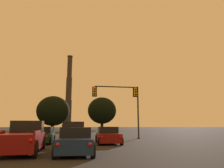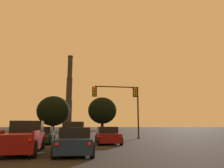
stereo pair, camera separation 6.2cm
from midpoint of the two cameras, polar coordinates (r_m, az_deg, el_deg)
sedan_center_lane_second at (r=12.73m, az=-9.64°, el=-14.49°), size 2.12×4.75×1.43m
suv_center_lane_front at (r=20.17m, az=-10.17°, el=-12.44°), size 2.13×4.92×1.86m
sedan_left_lane_front at (r=20.75m, az=-17.91°, el=-12.68°), size 2.04×4.73×1.43m
pickup_truck_left_lane_second at (r=14.04m, az=-22.25°, el=-12.95°), size 2.42×5.58×1.82m
sedan_right_lane_front at (r=19.59m, az=-1.19°, el=-13.32°), size 2.15×4.77×1.43m
traffic_light_overhead_right at (r=27.06m, az=2.87°, el=-3.70°), size 5.90×0.50×6.37m
smokestack at (r=121.92m, az=-11.31°, el=-3.88°), size 5.95×5.95×40.57m
treeline_right_mid at (r=76.25m, az=-2.63°, el=-6.94°), size 9.88×8.89×11.33m
treeline_far_right at (r=75.94m, az=-15.15°, el=-6.80°), size 10.83×9.75×11.39m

